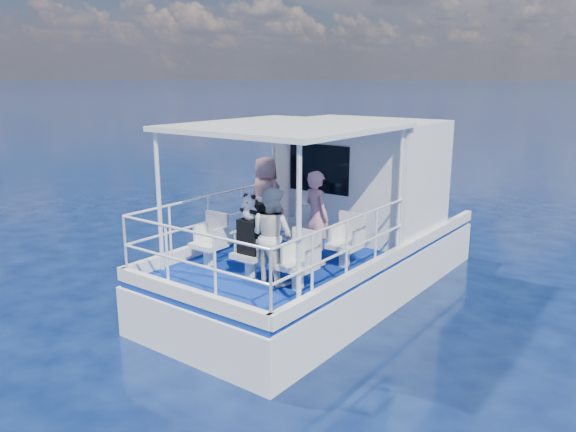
% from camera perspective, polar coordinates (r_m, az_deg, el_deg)
% --- Properties ---
extents(ground, '(2000.00, 2000.00, 0.00)m').
position_cam_1_polar(ground, '(9.91, 0.48, -9.27)').
color(ground, '#071137').
rests_on(ground, ground).
extents(hull, '(3.00, 7.00, 1.60)m').
position_cam_1_polar(hull, '(10.67, 3.70, -7.56)').
color(hull, white).
rests_on(hull, ground).
extents(deck, '(2.90, 6.90, 0.10)m').
position_cam_1_polar(deck, '(10.39, 3.77, -3.19)').
color(deck, navy).
rests_on(deck, hull).
extents(cabin, '(2.85, 2.00, 2.20)m').
position_cam_1_polar(cabin, '(11.21, 7.51, 4.03)').
color(cabin, white).
rests_on(cabin, deck).
extents(canopy, '(3.00, 3.20, 0.08)m').
position_cam_1_polar(canopy, '(8.98, -0.25, 9.06)').
color(canopy, white).
rests_on(canopy, cabin).
extents(canopy_posts, '(2.77, 2.97, 2.20)m').
position_cam_1_polar(canopy_posts, '(9.11, -0.43, 1.87)').
color(canopy_posts, white).
rests_on(canopy_posts, deck).
extents(railings, '(2.84, 3.59, 1.00)m').
position_cam_1_polar(railings, '(9.01, -1.68, -2.21)').
color(railings, white).
rests_on(railings, deck).
extents(seat_port_fwd, '(0.48, 0.46, 0.38)m').
position_cam_1_polar(seat_port_fwd, '(10.22, -2.91, -2.07)').
color(seat_port_fwd, silver).
rests_on(seat_port_fwd, deck).
extents(seat_center_fwd, '(0.48, 0.46, 0.38)m').
position_cam_1_polar(seat_center_fwd, '(9.69, 1.20, -2.95)').
color(seat_center_fwd, silver).
rests_on(seat_center_fwd, deck).
extents(seat_stbd_fwd, '(0.48, 0.46, 0.38)m').
position_cam_1_polar(seat_stbd_fwd, '(9.22, 5.75, -3.91)').
color(seat_stbd_fwd, silver).
rests_on(seat_stbd_fwd, deck).
extents(seat_port_aft, '(0.48, 0.46, 0.38)m').
position_cam_1_polar(seat_port_aft, '(9.30, -8.04, -3.82)').
color(seat_port_aft, silver).
rests_on(seat_port_aft, deck).
extents(seat_center_aft, '(0.48, 0.46, 0.38)m').
position_cam_1_polar(seat_center_aft, '(8.72, -3.82, -4.93)').
color(seat_center_aft, silver).
rests_on(seat_center_aft, deck).
extents(seat_stbd_aft, '(0.48, 0.46, 0.38)m').
position_cam_1_polar(seat_stbd_aft, '(8.19, 0.99, -6.16)').
color(seat_stbd_aft, silver).
rests_on(seat_stbd_aft, deck).
extents(passenger_port_fwd, '(0.62, 0.47, 1.55)m').
position_cam_1_polar(passenger_port_fwd, '(10.76, -2.28, 1.94)').
color(passenger_port_fwd, tan).
rests_on(passenger_port_fwd, deck).
extents(passenger_stbd_fwd, '(0.66, 0.56, 1.54)m').
position_cam_1_polar(passenger_stbd_fwd, '(9.18, 2.92, -0.16)').
color(passenger_stbd_fwd, '#D18793').
rests_on(passenger_stbd_fwd, deck).
extents(passenger_stbd_aft, '(0.76, 0.61, 1.46)m').
position_cam_1_polar(passenger_stbd_aft, '(8.31, -1.63, -1.96)').
color(passenger_stbd_aft, silver).
rests_on(passenger_stbd_aft, deck).
extents(backpack_port, '(0.34, 0.19, 0.45)m').
position_cam_1_polar(backpack_port, '(10.07, -3.38, 0.13)').
color(backpack_port, black).
rests_on(backpack_port, seat_port_fwd).
extents(backpack_center, '(0.35, 0.20, 0.53)m').
position_cam_1_polar(backpack_center, '(8.53, -3.93, -2.14)').
color(backpack_center, black).
rests_on(backpack_center, seat_center_aft).
extents(compact_camera, '(0.09, 0.06, 0.06)m').
position_cam_1_polar(compact_camera, '(10.01, -3.38, 1.52)').
color(compact_camera, black).
rests_on(compact_camera, backpack_port).
extents(panda, '(0.26, 0.21, 0.39)m').
position_cam_1_polar(panda, '(8.43, -3.91, 0.91)').
color(panda, silver).
rests_on(panda, backpack_center).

